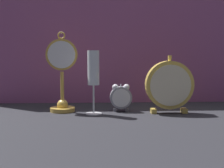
{
  "coord_description": "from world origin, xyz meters",
  "views": [
    {
      "loc": [
        -0.06,
        -1.1,
        0.24
      ],
      "look_at": [
        0.0,
        0.08,
        0.11
      ],
      "focal_mm": 50.0,
      "sensor_mm": 36.0,
      "label": 1
    }
  ],
  "objects_px": {
    "mantel_clock_silver": "(169,85)",
    "champagne_flute": "(93,73)",
    "pocket_watch_on_stand": "(62,78)",
    "alarm_clock_twin_bell": "(121,96)"
  },
  "relations": [
    {
      "from": "alarm_clock_twin_bell",
      "to": "mantel_clock_silver",
      "type": "height_order",
      "value": "mantel_clock_silver"
    },
    {
      "from": "pocket_watch_on_stand",
      "to": "mantel_clock_silver",
      "type": "bearing_deg",
      "value": -7.58
    },
    {
      "from": "pocket_watch_on_stand",
      "to": "alarm_clock_twin_bell",
      "type": "distance_m",
      "value": 0.24
    },
    {
      "from": "mantel_clock_silver",
      "to": "champagne_flute",
      "type": "bearing_deg",
      "value": -179.46
    },
    {
      "from": "mantel_clock_silver",
      "to": "champagne_flute",
      "type": "height_order",
      "value": "champagne_flute"
    },
    {
      "from": "champagne_flute",
      "to": "pocket_watch_on_stand",
      "type": "bearing_deg",
      "value": 155.0
    },
    {
      "from": "mantel_clock_silver",
      "to": "champagne_flute",
      "type": "relative_size",
      "value": 0.92
    },
    {
      "from": "pocket_watch_on_stand",
      "to": "alarm_clock_twin_bell",
      "type": "bearing_deg",
      "value": -2.03
    },
    {
      "from": "alarm_clock_twin_bell",
      "to": "champagne_flute",
      "type": "height_order",
      "value": "champagne_flute"
    },
    {
      "from": "mantel_clock_silver",
      "to": "champagne_flute",
      "type": "distance_m",
      "value": 0.29
    }
  ]
}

